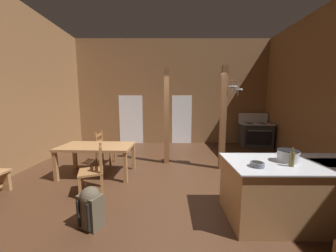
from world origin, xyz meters
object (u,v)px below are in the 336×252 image
(ladderback_chair_by_post, at_px, (94,170))
(bottle_tall_on_counter, at_px, (292,159))
(kitchen_island, at_px, (299,191))
(ladderback_chair_near_window, at_px, (104,148))
(mixing_bowl_on_counter, at_px, (258,164))
(dining_table, at_px, (97,149))
(backpack, at_px, (91,206))
(stove_range, at_px, (256,135))
(stockpot_on_counter, at_px, (288,156))

(ladderback_chair_by_post, relative_size, bottle_tall_on_counter, 3.63)
(kitchen_island, height_order, bottle_tall_on_counter, bottle_tall_on_counter)
(kitchen_island, relative_size, ladderback_chair_near_window, 2.28)
(kitchen_island, relative_size, mixing_bowl_on_counter, 11.93)
(dining_table, bearing_deg, bottle_tall_on_counter, -28.33)
(dining_table, xyz_separation_m, ladderback_chair_near_window, (-0.12, 0.79, -0.20))
(ladderback_chair_by_post, height_order, backpack, ladderback_chair_by_post)
(stove_range, distance_m, backpack, 6.54)
(stove_range, relative_size, ladderback_chair_near_window, 1.39)
(kitchen_island, distance_m, ladderback_chair_by_post, 3.51)
(ladderback_chair_near_window, distance_m, stockpot_on_counter, 4.39)
(stockpot_on_counter, height_order, bottle_tall_on_counter, bottle_tall_on_counter)
(kitchen_island, bearing_deg, stove_range, 71.25)
(backpack, bearing_deg, dining_table, 108.68)
(ladderback_chair_by_post, distance_m, bottle_tall_on_counter, 3.34)
(kitchen_island, bearing_deg, bottle_tall_on_counter, -148.82)
(stove_range, distance_m, bottle_tall_on_counter, 5.02)
(stove_range, xyz_separation_m, dining_table, (-5.21, -2.82, 0.17))
(stove_range, height_order, bottle_tall_on_counter, stove_range)
(kitchen_island, bearing_deg, ladderback_chair_near_window, 147.09)
(kitchen_island, xyz_separation_m, dining_table, (-3.68, 1.68, 0.20))
(dining_table, bearing_deg, kitchen_island, -24.47)
(ladderback_chair_near_window, bearing_deg, ladderback_chair_by_post, -76.66)
(stockpot_on_counter, bearing_deg, kitchen_island, -7.56)
(ladderback_chair_near_window, relative_size, backpack, 1.59)
(kitchen_island, xyz_separation_m, bottle_tall_on_counter, (-0.27, -0.16, 0.55))
(ladderback_chair_near_window, xyz_separation_m, bottle_tall_on_counter, (3.53, -2.63, 0.55))
(bottle_tall_on_counter, bearing_deg, stockpot_on_counter, 69.13)
(dining_table, distance_m, mixing_bowl_on_counter, 3.48)
(stove_range, height_order, backpack, stove_range)
(stove_range, relative_size, bottle_tall_on_counter, 5.05)
(mixing_bowl_on_counter, bearing_deg, dining_table, 147.68)
(bottle_tall_on_counter, bearing_deg, dining_table, 151.67)
(ladderback_chair_by_post, height_order, bottle_tall_on_counter, bottle_tall_on_counter)
(kitchen_island, relative_size, ladderback_chair_by_post, 2.28)
(backpack, xyz_separation_m, bottle_tall_on_counter, (2.79, -0.00, 0.69))
(stove_range, distance_m, dining_table, 5.92)
(ladderback_chair_by_post, relative_size, backpack, 1.59)
(mixing_bowl_on_counter, bearing_deg, ladderback_chair_by_post, 159.39)
(stove_range, relative_size, ladderback_chair_by_post, 1.39)
(kitchen_island, xyz_separation_m, stove_range, (1.52, 4.49, 0.03))
(mixing_bowl_on_counter, bearing_deg, kitchen_island, 13.51)
(ladderback_chair_by_post, bearing_deg, ladderback_chair_near_window, 103.34)
(dining_table, distance_m, ladderback_chair_by_post, 0.92)
(kitchen_island, relative_size, stockpot_on_counter, 6.09)
(kitchen_island, height_order, ladderback_chair_by_post, ladderback_chair_by_post)
(backpack, distance_m, mixing_bowl_on_counter, 2.40)
(kitchen_island, xyz_separation_m, mixing_bowl_on_counter, (-0.75, -0.18, 0.48))
(mixing_bowl_on_counter, bearing_deg, ladderback_chair_near_window, 139.14)
(dining_table, height_order, mixing_bowl_on_counter, mixing_bowl_on_counter)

